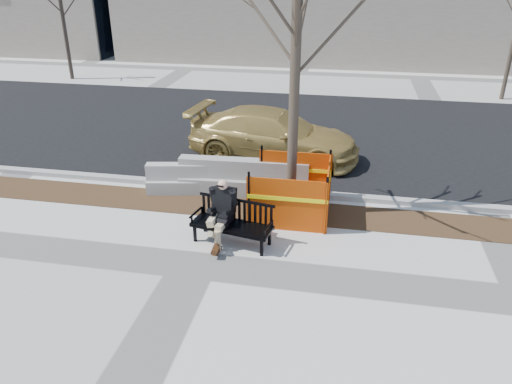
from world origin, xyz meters
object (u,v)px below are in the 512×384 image
bench (232,243)px  sedan (273,158)px  jersey_barrier_right (244,193)px  seated_man (223,239)px  jersey_barrier_left (201,192)px  tree_fence (290,213)px

bench → sedan: sedan is taller
sedan → jersey_barrier_right: 2.62m
seated_man → jersey_barrier_right: bearing=102.2°
seated_man → jersey_barrier_left: bearing=128.5°
seated_man → sedan: bearing=97.5°
bench → tree_fence: tree_fence is taller
sedan → jersey_barrier_left: size_ratio=1.87×
jersey_barrier_right → seated_man: bearing=-92.1°
tree_fence → jersey_barrier_left: size_ratio=2.46×
jersey_barrier_right → bench: bearing=-86.7°
jersey_barrier_right → jersey_barrier_left: bearing=-176.9°
jersey_barrier_left → tree_fence: bearing=-27.6°
bench → seated_man: 0.25m
bench → seated_man: size_ratio=1.27×
seated_man → jersey_barrier_right: size_ratio=0.42×
seated_man → sedan: 4.96m
bench → tree_fence: size_ratio=0.26×
bench → tree_fence: bearing=68.1°
tree_fence → seated_man: bearing=-130.4°
sedan → jersey_barrier_right: size_ratio=1.55×
bench → jersey_barrier_left: bench is taller
bench → tree_fence: 1.90m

